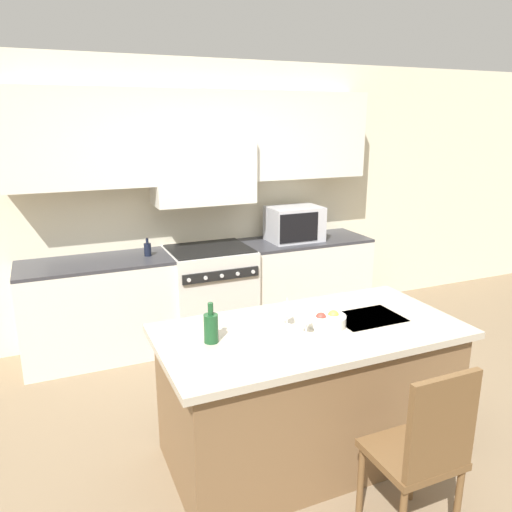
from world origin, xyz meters
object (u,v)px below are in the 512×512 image
(island_chair, at_px, (424,448))
(wine_glass_far, at_px, (287,307))
(wine_bottle, at_px, (211,327))
(microwave, at_px, (294,224))
(wine_glass_near, at_px, (307,315))
(range_stove, at_px, (210,293))
(fruit_bowl, at_px, (327,320))
(oil_bottle_on_counter, at_px, (148,249))

(island_chair, bearing_deg, wine_glass_far, 106.84)
(island_chair, xyz_separation_m, wine_bottle, (-0.79, 0.92, 0.42))
(microwave, distance_m, wine_bottle, 2.49)
(wine_glass_near, bearing_deg, range_stove, 88.16)
(wine_glass_near, bearing_deg, fruit_bowl, 19.81)
(microwave, xyz_separation_m, fruit_bowl, (-0.82, -2.00, -0.16))
(wine_glass_far, height_order, fruit_bowl, wine_glass_far)
(microwave, distance_m, oil_bottle_on_counter, 1.53)
(island_chair, bearing_deg, microwave, 75.05)
(range_stove, xyz_separation_m, wine_bottle, (-0.62, -1.92, 0.52))
(microwave, relative_size, wine_glass_near, 2.87)
(wine_bottle, xyz_separation_m, wine_glass_near, (0.56, -0.13, 0.04))
(island_chair, height_order, wine_glass_far, wine_glass_far)
(wine_bottle, height_order, wine_glass_near, wine_bottle)
(wine_glass_near, bearing_deg, microwave, 64.16)
(range_stove, bearing_deg, wine_glass_far, -93.45)
(island_chair, xyz_separation_m, oil_bottle_on_counter, (-0.76, 2.86, 0.42))
(island_chair, xyz_separation_m, wine_glass_near, (-0.24, 0.79, 0.46))
(microwave, bearing_deg, island_chair, -104.95)
(wine_glass_far, bearing_deg, fruit_bowl, -21.16)
(range_stove, height_order, microwave, microwave)
(microwave, relative_size, wine_glass_far, 2.87)
(range_stove, relative_size, wine_glass_far, 4.91)
(wine_glass_far, bearing_deg, island_chair, -73.16)
(range_stove, xyz_separation_m, microwave, (0.94, 0.02, 0.63))
(microwave, bearing_deg, oil_bottle_on_counter, -179.97)
(wine_glass_near, xyz_separation_m, fruit_bowl, (0.19, 0.07, -0.09))
(range_stove, height_order, wine_glass_far, wine_glass_far)
(wine_glass_near, distance_m, wine_glass_far, 0.16)
(range_stove, bearing_deg, oil_bottle_on_counter, 178.26)
(wine_bottle, height_order, fruit_bowl, wine_bottle)
(oil_bottle_on_counter, bearing_deg, wine_bottle, -90.94)
(wine_glass_near, xyz_separation_m, oil_bottle_on_counter, (-0.52, 2.07, -0.04))
(wine_glass_far, distance_m, oil_bottle_on_counter, 1.97)
(wine_glass_near, distance_m, fruit_bowl, 0.22)
(range_stove, height_order, fruit_bowl, fruit_bowl)
(wine_bottle, relative_size, fruit_bowl, 1.03)
(island_chair, relative_size, oil_bottle_on_counter, 5.99)
(wine_glass_near, distance_m, oil_bottle_on_counter, 2.14)
(wine_bottle, relative_size, wine_glass_near, 1.28)
(fruit_bowl, distance_m, oil_bottle_on_counter, 2.13)
(oil_bottle_on_counter, bearing_deg, wine_glass_near, -75.81)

